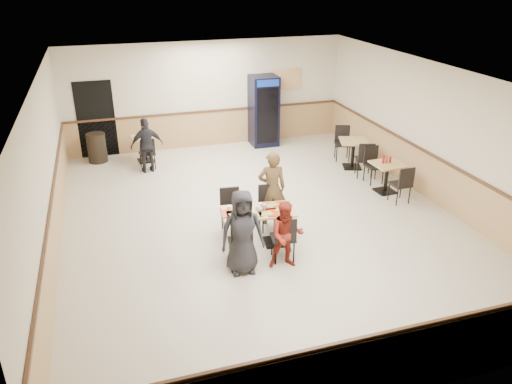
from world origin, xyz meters
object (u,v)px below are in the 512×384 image
object	(u,v)px
diner_woman_right	(286,235)
back_table	(145,145)
main_table	(258,222)
pepsi_cooler	(264,111)
lone_diner	(147,145)
trash_bin	(97,148)
side_table_near	(387,173)
diner_woman_left	(242,232)
diner_man_opposite	(272,188)
side_table_far	(353,150)

from	to	relation	value
diner_woman_right	back_table	size ratio (longest dim) A/B	1.77
main_table	pepsi_cooler	size ratio (longest dim) A/B	0.70
lone_diner	trash_bin	bearing A→B (deg)	-48.76
pepsi_cooler	trash_bin	xyz separation A→B (m)	(-4.74, -0.04, -0.62)
side_table_near	diner_woman_left	bearing A→B (deg)	-151.97
diner_man_opposite	lone_diner	size ratio (longest dim) A/B	1.10
main_table	diner_woman_right	xyz separation A→B (m)	(0.24, -0.86, 0.14)
main_table	diner_woman_right	distance (m)	0.90
lone_diner	trash_bin	distance (m)	1.71
diner_woman_right	pepsi_cooler	world-z (taller)	pepsi_cooler
side_table_far	back_table	world-z (taller)	side_table_far
lone_diner	side_table_far	xyz separation A→B (m)	(5.13, -1.33, -0.21)
diner_woman_right	side_table_far	size ratio (longest dim) A/B	1.41
main_table	back_table	bearing A→B (deg)	113.73
trash_bin	pepsi_cooler	bearing A→B (deg)	0.52
side_table_near	side_table_far	xyz separation A→B (m)	(-0.02, 1.63, 0.02)
main_table	side_table_near	distance (m)	3.86
diner_woman_left	trash_bin	xyz separation A→B (m)	(-2.28, 6.27, -0.37)
main_table	diner_woman_left	distance (m)	0.97
pepsi_cooler	main_table	bearing A→B (deg)	-108.38
pepsi_cooler	trash_bin	bearing A→B (deg)	-178.74
diner_man_opposite	back_table	xyz separation A→B (m)	(-2.10, 4.39, -0.32)
diner_woman_right	side_table_near	xyz separation A→B (m)	(3.34, 2.28, -0.15)
diner_woman_right	trash_bin	size ratio (longest dim) A/B	1.58
diner_man_opposite	diner_woman_right	bearing A→B (deg)	89.73
diner_man_opposite	trash_bin	xyz separation A→B (m)	(-3.34, 4.74, -0.39)
main_table	trash_bin	xyz separation A→B (m)	(-2.81, 5.51, -0.09)
diner_woman_right	side_table_far	distance (m)	5.13
side_table_far	trash_bin	size ratio (longest dim) A/B	1.12
side_table_near	diner_woman_right	bearing A→B (deg)	-145.71
pepsi_cooler	diner_woman_left	bearing A→B (deg)	-110.48
diner_woman_right	diner_man_opposite	distance (m)	1.65
trash_bin	side_table_far	bearing A→B (deg)	-21.09
diner_woman_right	pepsi_cooler	bearing A→B (deg)	85.93
diner_man_opposite	lone_diner	world-z (taller)	diner_man_opposite
diner_man_opposite	side_table_far	distance (m)	3.81
side_table_far	back_table	bearing A→B (deg)	157.69
trash_bin	diner_woman_left	bearing A→B (deg)	-69.99
side_table_near	pepsi_cooler	bearing A→B (deg)	111.90
back_table	trash_bin	xyz separation A→B (m)	(-1.24, 0.35, -0.06)
side_table_near	side_table_far	size ratio (longest dim) A/B	0.81
side_table_far	trash_bin	xyz separation A→B (m)	(-6.37, 2.46, -0.10)
back_table	side_table_near	bearing A→B (deg)	-35.90
diner_woman_right	back_table	distance (m)	6.28
diner_woman_left	diner_man_opposite	world-z (taller)	diner_man_opposite
back_table	pepsi_cooler	xyz separation A→B (m)	(3.50, 0.39, 0.55)
trash_bin	diner_woman_right	bearing A→B (deg)	-64.37
main_table	diner_man_opposite	world-z (taller)	diner_man_opposite
diner_woman_left	back_table	size ratio (longest dim) A/B	2.17
main_table	diner_woman_left	bearing A→B (deg)	-117.90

